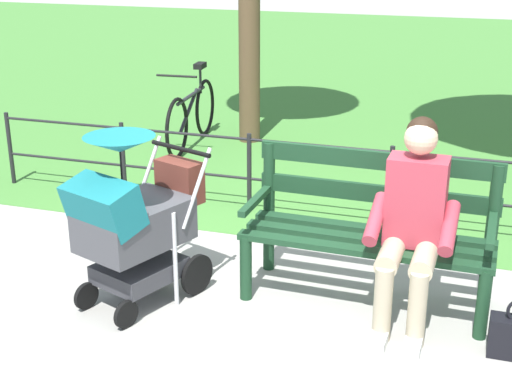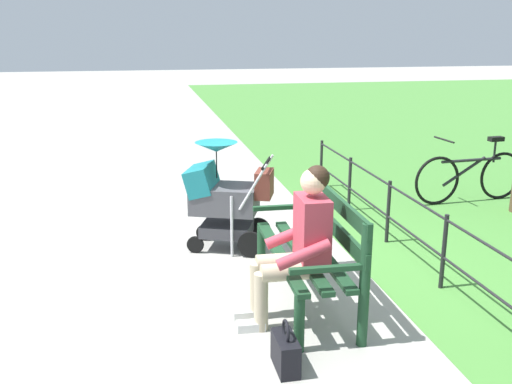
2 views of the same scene
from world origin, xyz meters
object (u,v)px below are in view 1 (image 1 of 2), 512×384
Objects in this scene: park_bench at (370,223)px; bicycle at (192,114)px; person_on_bench at (413,218)px; stroller at (134,218)px.

park_bench is 3.87m from bicycle.
park_bench is 0.97× the size of bicycle.
bicycle is (2.78, -3.17, -0.31)m from person_on_bench.
stroller is (1.42, 0.56, 0.07)m from park_bench.
person_on_bench is 1.74m from stroller.
person_on_bench is 0.77× the size of bicycle.
park_bench is 1.40× the size of stroller.
park_bench is 1.53m from stroller.
person_on_bench is at bearing 131.21° from bicycle.
person_on_bench reaches higher than stroller.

